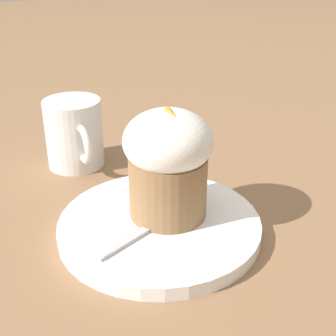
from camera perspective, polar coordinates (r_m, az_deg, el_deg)
The scene contains 5 objects.
ground_plane at distance 0.52m, azimuth -1.04°, elevation -7.77°, with size 4.00×4.00×0.00m, color #846042.
dessert_plate at distance 0.51m, azimuth -1.04°, elevation -7.07°, with size 0.22×0.22×0.02m.
carrot_cake at distance 0.49m, azimuth 0.00°, elevation 0.75°, with size 0.09×0.09×0.12m.
spoon at distance 0.50m, azimuth -1.33°, elevation -6.55°, with size 0.07×0.12×0.01m.
coffee_cup at distance 0.65m, azimuth -11.32°, elevation 4.14°, with size 0.11×0.08×0.09m.
Camera 1 is at (0.38, -0.18, 0.29)m, focal length 50.00 mm.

